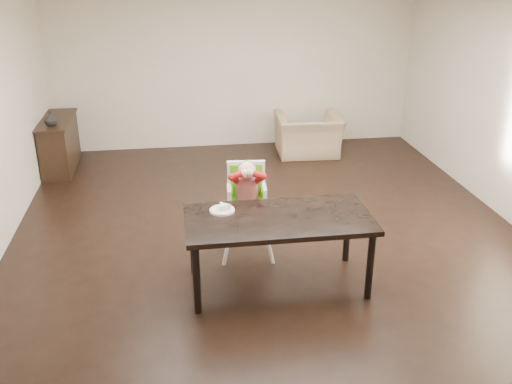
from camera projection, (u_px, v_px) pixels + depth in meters
ground at (270, 236)px, 6.73m from camera, size 7.00×7.00×0.00m
room_walls at (271, 79)px, 6.00m from camera, size 6.02×7.02×2.71m
dining_table at (278, 224)px, 5.50m from camera, size 1.80×0.90×0.75m
high_chair at (247, 188)px, 6.10m from camera, size 0.49×0.49×1.08m
plate at (223, 209)px, 5.58m from camera, size 0.25×0.25×0.07m
armchair at (308, 128)px, 9.25m from camera, size 1.05×0.71×0.89m
sideboard at (60, 144)px, 8.65m from camera, size 0.44×1.26×0.79m
vase at (51, 119)px, 8.15m from camera, size 0.26×0.26×0.19m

